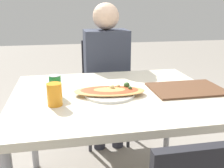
# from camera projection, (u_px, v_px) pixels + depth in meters

# --- Properties ---
(dining_table) EXTENTS (1.20, 1.00, 0.73)m
(dining_table) POSITION_uv_depth(u_px,v_px,m) (115.00, 104.00, 1.56)
(dining_table) COLOR beige
(dining_table) RESTS_ON ground_plane
(chair_far_seated) EXTENTS (0.40, 0.40, 0.92)m
(chair_far_seated) POSITION_uv_depth(u_px,v_px,m) (104.00, 86.00, 2.40)
(chair_far_seated) COLOR black
(chair_far_seated) RESTS_ON ground_plane
(person_seated) EXTENTS (0.36, 0.28, 1.24)m
(person_seated) POSITION_uv_depth(u_px,v_px,m) (106.00, 65.00, 2.23)
(person_seated) COLOR #2D2D38
(person_seated) RESTS_ON ground_plane
(pizza_main) EXTENTS (0.43, 0.29, 0.06)m
(pizza_main) POSITION_uv_depth(u_px,v_px,m) (110.00, 92.00, 1.51)
(pizza_main) COLOR white
(pizza_main) RESTS_ON dining_table
(soda_can) EXTENTS (0.07, 0.07, 0.12)m
(soda_can) POSITION_uv_depth(u_px,v_px,m) (55.00, 86.00, 1.47)
(soda_can) COLOR #197233
(soda_can) RESTS_ON dining_table
(drink_glass) EXTENTS (0.08, 0.08, 0.12)m
(drink_glass) POSITION_uv_depth(u_px,v_px,m) (55.00, 94.00, 1.34)
(drink_glass) COLOR orange
(drink_glass) RESTS_ON dining_table
(serving_tray) EXTENTS (0.44, 0.31, 0.01)m
(serving_tray) POSITION_uv_depth(u_px,v_px,m) (187.00, 89.00, 1.60)
(serving_tray) COLOR brown
(serving_tray) RESTS_ON dining_table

